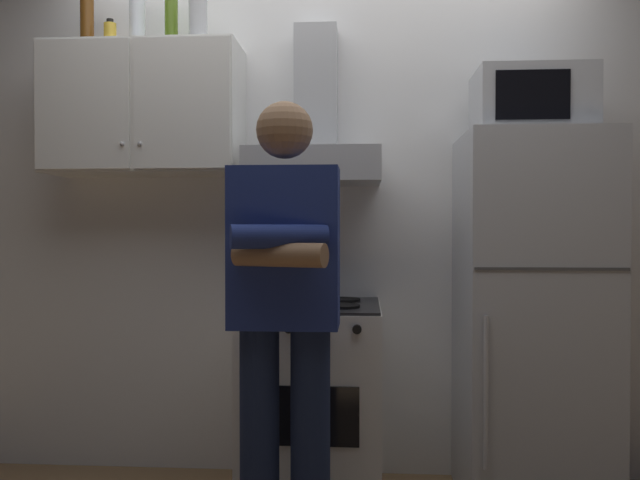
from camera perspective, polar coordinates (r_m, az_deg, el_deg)
name	(u,v)px	position (r m, az deg, el deg)	size (l,w,h in m)	color
back_wall_tiled	(328,197)	(3.21, 0.74, 3.77)	(4.80, 0.10, 2.70)	white
upper_cabinet	(145,110)	(3.20, -15.19, 10.96)	(0.90, 0.37, 0.60)	white
stove_oven	(313,400)	(2.96, -0.65, -13.93)	(0.60, 0.62, 0.87)	white
range_hood	(315,141)	(3.01, -0.46, 8.68)	(0.60, 0.44, 0.75)	#B7BABF
refrigerator	(531,320)	(2.97, 18.09, -6.71)	(0.60, 0.62, 1.60)	silver
microwave	(531,103)	(3.01, 18.10, 11.39)	(0.48, 0.37, 0.28)	#B7BABF
person_standing	(285,313)	(2.28, -3.14, -6.44)	(0.38, 0.33, 1.64)	#192342
bottle_vodka_clear	(137,16)	(3.36, -15.80, 18.44)	(0.07, 0.07, 0.32)	silver
bottle_olive_oil	(171,20)	(3.30, -12.96, 18.33)	(0.06, 0.06, 0.27)	#4C6B19
bottle_canister_steel	(198,22)	(3.21, -10.69, 18.36)	(0.09, 0.09, 0.22)	#B2B5BA
bottle_spice_jar	(110,34)	(3.34, -18.00, 16.84)	(0.06, 0.06, 0.13)	gold
bottle_beer_brown	(87,22)	(3.42, -19.83, 17.59)	(0.06, 0.06, 0.27)	brown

